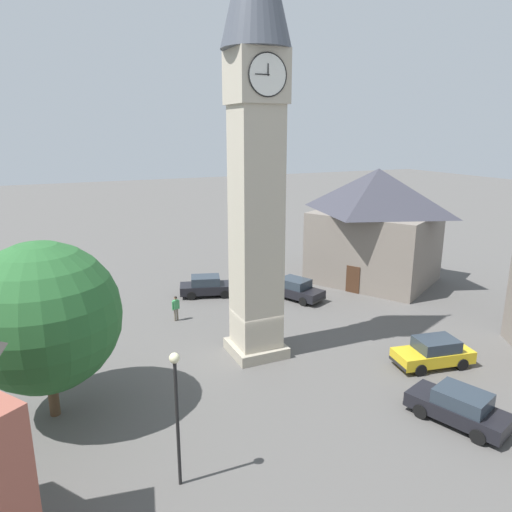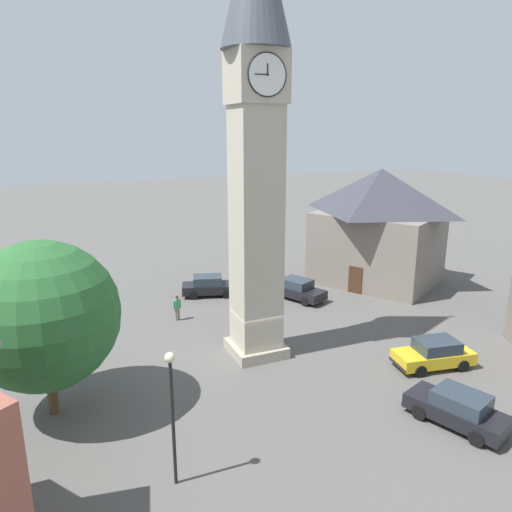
% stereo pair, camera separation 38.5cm
% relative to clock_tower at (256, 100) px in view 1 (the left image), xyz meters
% --- Properties ---
extents(ground_plane, '(200.00, 200.00, 0.00)m').
position_rel_clock_tower_xyz_m(ground_plane, '(-0.00, -0.00, -13.56)').
color(ground_plane, '#565451').
extents(clock_tower, '(3.45, 3.45, 23.10)m').
position_rel_clock_tower_xyz_m(clock_tower, '(0.00, 0.00, 0.00)').
color(clock_tower, '#A59C89').
rests_on(clock_tower, ground).
extents(car_blue_kerb, '(4.44, 2.81, 1.53)m').
position_rel_clock_tower_xyz_m(car_blue_kerb, '(-0.60, -10.26, -12.79)').
color(car_blue_kerb, black).
rests_on(car_blue_kerb, ground).
extents(car_silver_kerb, '(4.36, 2.38, 1.53)m').
position_rel_clock_tower_xyz_m(car_silver_kerb, '(-7.93, 5.25, -12.79)').
color(car_silver_kerb, gold).
rests_on(car_silver_kerb, ground).
extents(car_red_corner, '(3.24, 4.46, 1.53)m').
position_rel_clock_tower_xyz_m(car_red_corner, '(-6.35, -6.86, -12.79)').
color(car_red_corner, black).
rests_on(car_red_corner, ground).
extents(car_white_side, '(4.36, 2.37, 1.53)m').
position_rel_clock_tower_xyz_m(car_white_side, '(10.24, -8.99, -12.79)').
color(car_white_side, gold).
rests_on(car_white_side, ground).
extents(car_black_far, '(2.96, 4.45, 1.53)m').
position_rel_clock_tower_xyz_m(car_black_far, '(-5.10, 9.59, -12.79)').
color(car_black_far, black).
rests_on(car_black_far, ground).
extents(pedestrian, '(0.54, 0.31, 1.69)m').
position_rel_clock_tower_xyz_m(pedestrian, '(2.83, -6.45, -12.55)').
color(pedestrian, '#706656').
rests_on(pedestrian, ground).
extents(tree, '(6.38, 6.38, 7.80)m').
position_rel_clock_tower_xyz_m(tree, '(10.53, 1.81, -8.95)').
color(tree, brown).
rests_on(tree, ground).
extents(building_shop_left, '(11.67, 12.15, 9.22)m').
position_rel_clock_tower_xyz_m(building_shop_left, '(-14.37, -8.23, -8.84)').
color(building_shop_left, slate).
rests_on(building_shop_left, ground).
extents(lamp_post, '(0.36, 0.36, 5.06)m').
position_rel_clock_tower_xyz_m(lamp_post, '(6.68, 8.25, -10.17)').
color(lamp_post, black).
rests_on(lamp_post, ground).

